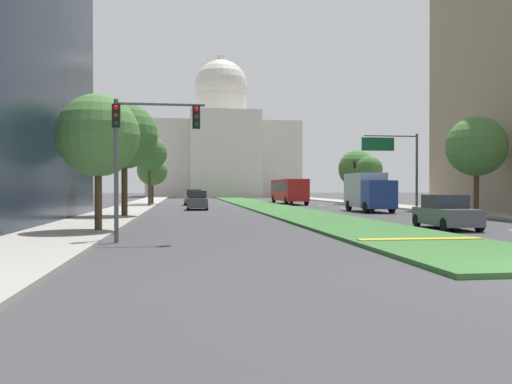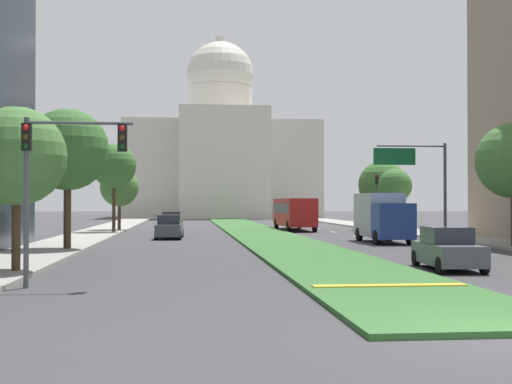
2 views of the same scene
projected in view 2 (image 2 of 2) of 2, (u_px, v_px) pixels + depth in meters
ground_plane at (248, 229)px, 66.37m from camera, size 260.00×260.00×0.00m
grass_median at (253, 231)px, 61.05m from camera, size 5.11×96.33×0.14m
median_curb_nose at (389, 285)px, 20.24m from camera, size 4.59×0.50×0.04m
lane_dashes_right at (342, 234)px, 56.90m from camera, size 0.16×67.89×0.01m
sidewalk_left at (93, 234)px, 54.37m from camera, size 4.00×96.33×0.15m
sidewalk_right at (419, 233)px, 57.08m from camera, size 4.00×96.33×0.15m
capitol_building at (221, 157)px, 118.89m from camera, size 32.15×26.69×31.54m
traffic_light_near_left at (55, 164)px, 21.00m from camera, size 3.34×0.35×5.20m
traffic_light_far_right at (377, 194)px, 60.54m from camera, size 0.28×0.35×5.20m
overhead_guide_sign at (419, 172)px, 45.01m from camera, size 4.93×0.20×6.50m
street_tree_left_near at (16, 157)px, 24.88m from camera, size 3.60×3.60×6.08m
street_tree_left_mid at (68, 150)px, 36.69m from camera, size 4.39×4.39×7.62m
street_tree_left_far at (114, 166)px, 57.61m from camera, size 3.72×3.72×7.53m
street_tree_right_far at (395, 186)px, 59.01m from camera, size 2.90×2.90×5.50m
street_tree_left_distant at (119, 187)px, 61.78m from camera, size 3.48×3.48×5.71m
street_tree_right_distant at (383, 185)px, 64.79m from camera, size 4.57×4.57×6.55m
sedan_lead_stopped at (448, 249)px, 26.62m from camera, size 2.10×4.35×1.66m
sedan_midblock at (170, 228)px, 49.08m from camera, size 1.99×4.71×1.71m
sedan_distant at (171, 222)px, 61.06m from camera, size 2.11×4.79×1.78m
box_truck_delivery at (382, 217)px, 44.58m from camera, size 2.40×6.40×3.20m
city_bus at (294, 211)px, 64.40m from camera, size 2.62×11.00×2.95m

